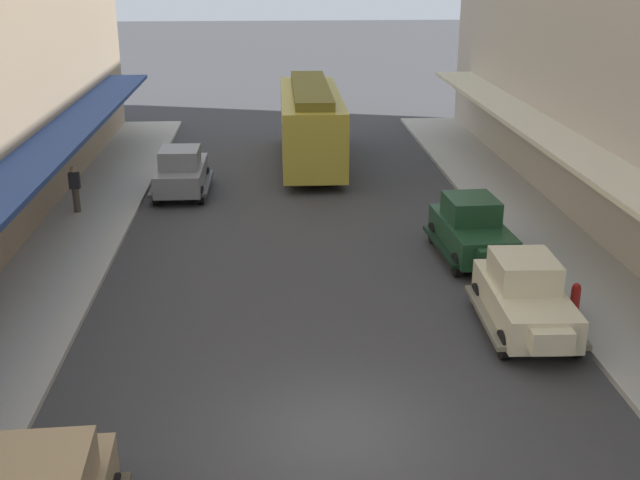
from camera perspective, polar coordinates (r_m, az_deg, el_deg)
ground_plane at (r=15.78m, az=1.44°, el=-13.66°), size 200.00×200.00×0.00m
parked_car_0 at (r=24.31m, az=10.83°, el=0.86°), size 2.30×4.32×1.84m
parked_car_1 at (r=30.79m, az=-9.91°, el=4.95°), size 2.17×4.27×1.84m
parked_car_3 at (r=19.86m, az=14.47°, el=-3.84°), size 2.25×4.30×1.84m
streetcar at (r=34.58m, az=-0.67°, el=8.50°), size 2.62×9.63×3.46m
fire_hydrant at (r=21.01m, az=17.83°, el=-3.99°), size 0.24×0.24×0.82m
pedestrian_1 at (r=29.03m, az=-17.15°, el=3.53°), size 0.36×0.24×1.64m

